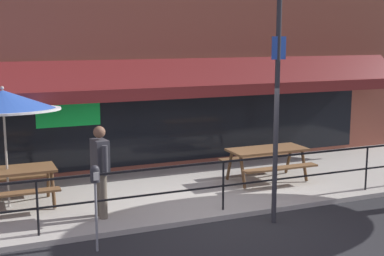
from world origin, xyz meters
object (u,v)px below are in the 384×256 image
Objects in this scene: patio_umbrella_left at (3,102)px; picnic_table_left at (8,178)px; parking_meter_near at (95,182)px; street_sign_pole at (277,100)px; pedestrian_walking at (100,167)px; picnic_table_centre at (267,155)px.

picnic_table_left is at bearing -90.00° from patio_umbrella_left.
picnic_table_left is 1.27× the size of parking_meter_near.
patio_umbrella_left is at bearing 150.30° from street_sign_pole.
patio_umbrella_left is at bearing 139.92° from pedestrian_walking.
picnic_table_left is 5.35m from street_sign_pole.
patio_umbrella_left reaches higher than picnic_table_centre.
picnic_table_centre is (5.63, -0.27, 0.00)m from picnic_table_left.
parking_meter_near is (1.15, -2.53, 0.44)m from picnic_table_left.
picnic_table_centre is 1.27× the size of parking_meter_near.
street_sign_pole is (3.32, 0.05, 1.13)m from parking_meter_near.
pedestrian_walking is (1.54, -1.23, 0.35)m from picnic_table_left.
street_sign_pole is at bearing -29.06° from picnic_table_left.
street_sign_pole reaches higher than parking_meter_near.
pedestrian_walking is 1.20× the size of parking_meter_near.
parking_meter_near is at bearing -106.50° from pedestrian_walking.
patio_umbrella_left is 1.67× the size of parking_meter_near.
street_sign_pole is (-1.17, -2.22, 1.58)m from picnic_table_centre.
street_sign_pole is (2.93, -1.26, 1.23)m from pedestrian_walking.
picnic_table_left is at bearing 177.30° from picnic_table_centre.
picnic_table_left is 1.05× the size of pedestrian_walking.
parking_meter_near is 0.32× the size of street_sign_pole.
patio_umbrella_left is (-5.63, 0.33, 1.47)m from picnic_table_centre.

